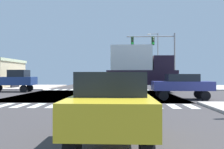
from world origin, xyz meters
TOP-DOWN VIEW (x-y plane):
  - ground at (0.00, 0.00)m, footprint 90.00×90.00m
  - sidewalk_corner_ne at (13.00, 12.00)m, footprint 12.00×12.00m
  - sidewalk_corner_nw at (-13.00, 12.00)m, footprint 12.00×12.00m
  - crosswalk_near at (-0.25, -7.30)m, footprint 13.50×2.00m
  - crosswalk_far at (-0.25, 7.30)m, footprint 13.50×2.00m
  - traffic_signal_mast at (6.48, 7.48)m, footprint 5.91×0.55m
  - street_lamp at (7.76, 15.91)m, footprint 1.78×0.32m
  - sedan_nearside_1 at (-2.00, 15.72)m, footprint 1.80×4.30m
  - sedan_farside_2 at (6.70, -3.50)m, footprint 4.30×1.80m
  - pickup_queued_2 at (-9.41, 3.50)m, footprint 5.10×2.00m
  - box_truck_trailing_1 at (4.10, 3.50)m, footprint 7.20×2.40m
  - sedan_middle_4 at (2.00, -14.88)m, footprint 1.80×4.30m

SIDE VIEW (x-z plane):
  - ground at x=0.00m, z-range -0.05..0.00m
  - crosswalk_near at x=-0.25m, z-range 0.00..0.01m
  - crosswalk_far at x=-0.25m, z-range 0.00..0.01m
  - sidewalk_corner_ne at x=13.00m, z-range 0.00..0.14m
  - sidewalk_corner_nw at x=-13.00m, z-range 0.00..0.14m
  - sedan_nearside_1 at x=-2.00m, z-range 0.18..2.06m
  - sedan_farside_2 at x=6.70m, z-range 0.18..2.06m
  - sedan_middle_4 at x=2.00m, z-range 0.18..2.06m
  - pickup_queued_2 at x=-9.41m, z-range 0.12..2.47m
  - box_truck_trailing_1 at x=4.10m, z-range 0.14..4.99m
  - street_lamp at x=7.76m, z-range 0.80..9.16m
  - traffic_signal_mast at x=6.48m, z-range 1.61..8.50m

